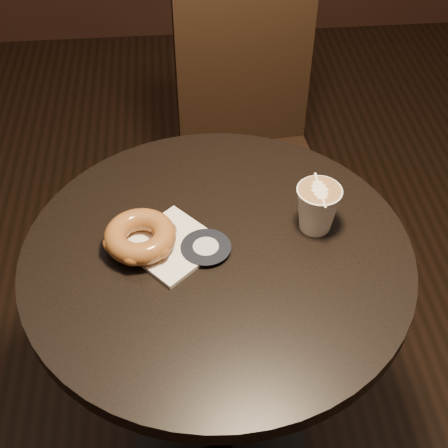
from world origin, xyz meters
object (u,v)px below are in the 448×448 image
object	(u,v)px
pastry_bag	(172,245)
latte_cup	(317,209)
cafe_table	(218,318)
chair	(249,131)
doughnut	(140,236)

from	to	relation	value
pastry_bag	latte_cup	size ratio (longest dim) A/B	1.55
cafe_table	pastry_bag	world-z (taller)	pastry_bag
chair	latte_cup	world-z (taller)	chair
chair	pastry_bag	bearing A→B (deg)	-114.08
latte_cup	cafe_table	bearing A→B (deg)	-166.65
cafe_table	latte_cup	size ratio (longest dim) A/B	8.27
chair	doughnut	size ratio (longest dim) A/B	7.35
cafe_table	latte_cup	world-z (taller)	latte_cup
chair	pastry_bag	size ratio (longest dim) A/B	6.66
cafe_table	doughnut	size ratio (longest dim) A/B	5.87
pastry_bag	cafe_table	bearing A→B (deg)	-52.98
chair	doughnut	distance (m)	0.74
cafe_table	chair	distance (m)	0.67
cafe_table	pastry_bag	distance (m)	0.22
chair	doughnut	bearing A→B (deg)	-118.43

